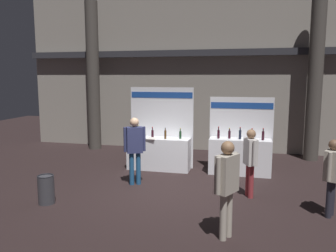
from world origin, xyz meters
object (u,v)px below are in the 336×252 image
(visitor_2, at_px, (135,145))
(visitor_3, at_px, (227,180))
(visitor_1, at_px, (332,171))
(exhibitor_booth_0, at_px, (159,149))
(visitor_0, at_px, (250,158))
(trash_bin, at_px, (46,189))
(exhibitor_booth_1, at_px, (240,153))

(visitor_2, relative_size, visitor_3, 1.02)
(visitor_1, bearing_deg, visitor_2, 102.82)
(exhibitor_booth_0, relative_size, visitor_0, 1.55)
(exhibitor_booth_0, height_order, visitor_3, exhibitor_booth_0)
(trash_bin, relative_size, visitor_1, 0.41)
(visitor_0, bearing_deg, visitor_1, -138.85)
(trash_bin, xyz_separation_m, visitor_2, (1.48, 1.76, 0.74))
(visitor_2, bearing_deg, visitor_3, 109.56)
(exhibitor_booth_1, bearing_deg, trash_bin, -139.95)
(visitor_0, relative_size, visitor_2, 0.91)
(visitor_3, bearing_deg, exhibitor_booth_0, -123.15)
(trash_bin, height_order, visitor_2, visitor_2)
(trash_bin, height_order, visitor_0, visitor_0)
(visitor_2, distance_m, visitor_3, 3.56)
(exhibitor_booth_0, distance_m, visitor_3, 4.76)
(visitor_0, bearing_deg, visitor_3, 147.80)
(visitor_3, bearing_deg, trash_bin, -72.74)
(exhibitor_booth_0, xyz_separation_m, trash_bin, (-1.70, -3.40, -0.28))
(exhibitor_booth_1, relative_size, visitor_3, 1.28)
(visitor_1, bearing_deg, exhibitor_booth_0, 83.81)
(visitor_0, xyz_separation_m, visitor_3, (-0.39, -2.25, 0.10))
(visitor_1, bearing_deg, visitor_3, 152.18)
(exhibitor_booth_0, bearing_deg, visitor_0, -35.12)
(exhibitor_booth_1, xyz_separation_m, visitor_2, (-2.63, -1.70, 0.46))
(exhibitor_booth_1, xyz_separation_m, visitor_1, (1.88, -2.75, 0.35))
(trash_bin, bearing_deg, visitor_1, 6.75)
(exhibitor_booth_0, bearing_deg, trash_bin, -116.58)
(visitor_1, relative_size, visitor_3, 0.91)
(visitor_3, bearing_deg, exhibitor_booth_1, -153.66)
(exhibitor_booth_1, distance_m, visitor_3, 4.22)
(visitor_0, distance_m, visitor_2, 2.93)
(visitor_0, relative_size, visitor_3, 0.93)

